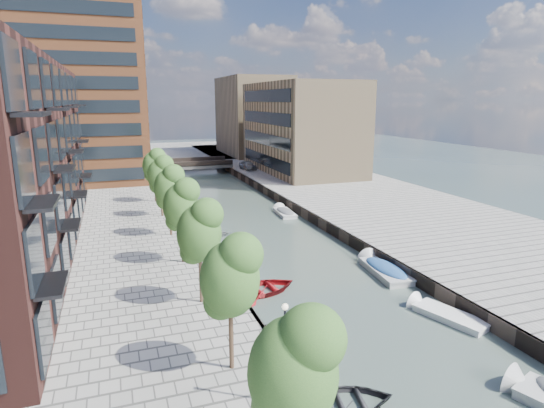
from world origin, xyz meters
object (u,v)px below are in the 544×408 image
tree_1 (230,274)px  sloop_0 (274,338)px  tree_0 (293,365)px  sloop_1 (346,406)px  tree_2 (199,229)px  tree_3 (181,203)px  motorboat_2 (441,314)px  bridge (192,165)px  tree_4 (169,186)px  motorboat_3 (382,269)px  tree_5 (160,173)px  sloop_3 (207,237)px  car (248,165)px  sloop_4 (195,211)px  motorboat_4 (284,212)px  sloop_2 (262,292)px  tree_6 (154,164)px

tree_1 → sloop_0: bearing=47.0°
tree_0 → sloop_1: tree_0 is taller
tree_2 → tree_3: size_ratio=1.00×
sloop_0 → motorboat_2: size_ratio=0.86×
bridge → tree_4: 41.08m
motorboat_3 → bridge: bearing=95.9°
bridge → tree_0: bearing=-97.1°
tree_5 → sloop_3: (3.35, -5.44, -5.31)m
bridge → car: bearing=-37.4°
sloop_4 → motorboat_2: 31.92m
sloop_1 → bridge: bearing=6.1°
sloop_0 → motorboat_4: bearing=-3.4°
sloop_2 → motorboat_2: (8.86, -6.58, 0.09)m
tree_4 → sloop_1: (4.13, -23.73, -5.31)m
motorboat_2 → motorboat_4: 25.77m
sloop_0 → sloop_3: size_ratio=0.97×
tree_1 → motorboat_2: tree_1 is taller
tree_1 → tree_4: 21.00m
tree_2 → tree_4: (0.00, 14.00, 0.00)m
sloop_0 → sloop_2: size_ratio=0.86×
sloop_4 → tree_0: bearing=154.4°
tree_2 → sloop_3: (3.35, 15.56, -5.31)m
bridge → tree_2: 54.81m
tree_5 → motorboat_2: (13.21, -25.39, -5.22)m
tree_6 → sloop_0: (3.15, -31.62, -5.31)m
tree_6 → sloop_1: size_ratio=1.45×
tree_3 → tree_4: size_ratio=1.00×
sloop_3 → tree_4: bearing=118.8°
tree_5 → tree_2: bearing=-90.0°
tree_5 → sloop_2: 20.02m
sloop_4 → tree_4: bearing=141.7°
sloop_2 → sloop_3: bearing=-5.5°
tree_1 → motorboat_2: 14.44m
sloop_3 → motorboat_3: 16.56m
sloop_3 → tree_1: bearing=175.4°
tree_4 → bridge: bearing=78.0°
tree_1 → tree_6: size_ratio=1.00×
tree_0 → tree_2: same height
tree_4 → sloop_1: 24.66m
tree_3 → motorboat_3: bearing=-17.1°
tree_5 → car: 31.72m
tree_4 → sloop_2: 13.66m
tree_3 → tree_1: bearing=-90.0°
tree_1 → sloop_4: bearing=83.0°
motorboat_2 → car: 52.26m
sloop_1 → sloop_2: size_ratio=0.85×
car → tree_4: bearing=-124.2°
sloop_1 → tree_1: bearing=66.5°
tree_0 → car: 64.05m
motorboat_3 → tree_4: bearing=140.8°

